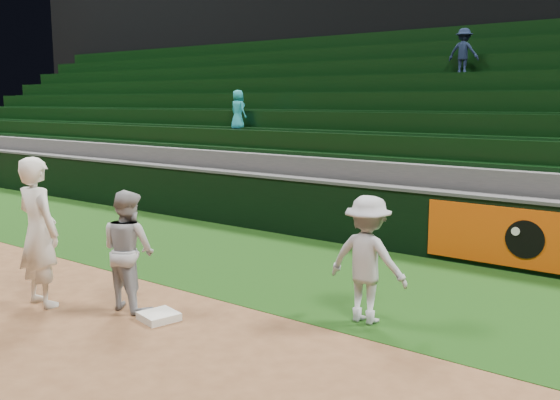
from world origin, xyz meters
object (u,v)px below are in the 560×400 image
object	(u,v)px
first_baseman	(39,232)
base_coach	(368,260)
baserunner	(128,250)
first_base	(159,316)

from	to	relation	value
first_baseman	base_coach	xyz separation A→B (m)	(3.98, 2.20, -0.21)
baserunner	base_coach	bearing A→B (deg)	-151.01
baserunner	base_coach	xyz separation A→B (m)	(2.87, 1.54, 0.01)
first_base	baserunner	bearing A→B (deg)	173.56
first_base	baserunner	distance (m)	1.04
first_baseman	baserunner	xyz separation A→B (m)	(1.11, 0.66, -0.22)
baserunner	base_coach	world-z (taller)	base_coach
base_coach	first_baseman	bearing A→B (deg)	26.57
first_base	first_baseman	world-z (taller)	first_baseman
first_base	first_baseman	bearing A→B (deg)	-161.84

